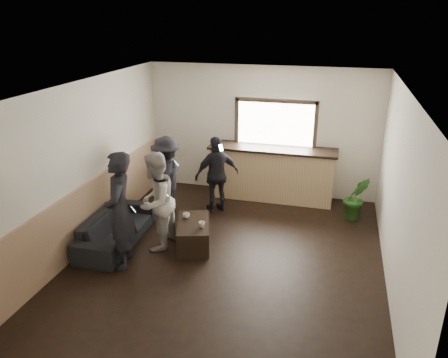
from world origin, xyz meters
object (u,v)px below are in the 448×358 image
(cup_b, at_px, (202,225))
(person_d, at_px, (217,175))
(bar_counter, at_px, (272,170))
(cup_a, at_px, (186,216))
(coffee_table, at_px, (193,233))
(sofa, at_px, (117,228))
(person_b, at_px, (156,202))
(person_a, at_px, (120,211))
(potted_plant, at_px, (356,198))
(person_c, at_px, (167,177))

(cup_b, bearing_deg, person_d, 96.67)
(bar_counter, distance_m, cup_a, 2.55)
(coffee_table, height_order, cup_b, cup_b)
(bar_counter, bearing_deg, coffee_table, -112.18)
(sofa, xyz_separation_m, coffee_table, (1.34, 0.25, -0.06))
(bar_counter, relative_size, person_b, 1.59)
(person_a, distance_m, person_d, 2.51)
(potted_plant, bearing_deg, cup_b, -142.46)
(cup_a, bearing_deg, cup_b, -35.57)
(bar_counter, bearing_deg, person_d, -135.64)
(bar_counter, height_order, coffee_table, bar_counter)
(cup_b, relative_size, person_a, 0.06)
(person_d, bearing_deg, bar_counter, -172.95)
(person_a, bearing_deg, potted_plant, 108.46)
(sofa, bearing_deg, person_a, -146.23)
(coffee_table, xyz_separation_m, person_b, (-0.58, -0.21, 0.63))
(coffee_table, relative_size, potted_plant, 1.10)
(coffee_table, bearing_deg, person_a, -135.33)
(person_b, bearing_deg, person_c, -161.06)
(coffee_table, bearing_deg, bar_counter, 67.82)
(person_c, bearing_deg, coffee_table, 35.72)
(bar_counter, distance_m, coffee_table, 2.63)
(bar_counter, height_order, person_a, bar_counter)
(person_a, height_order, person_d, person_a)
(cup_a, xyz_separation_m, person_d, (0.19, 1.33, 0.30))
(sofa, relative_size, person_c, 1.19)
(potted_plant, distance_m, person_d, 2.76)
(bar_counter, xyz_separation_m, potted_plant, (1.75, -0.60, -0.20))
(cup_a, distance_m, person_b, 0.65)
(coffee_table, bearing_deg, person_b, -159.52)
(potted_plant, height_order, person_d, person_d)
(coffee_table, relative_size, cup_a, 8.38)
(sofa, relative_size, person_a, 1.01)
(person_b, xyz_separation_m, person_d, (0.59, 1.68, -0.07))
(sofa, height_order, potted_plant, potted_plant)
(person_b, distance_m, person_d, 1.78)
(cup_b, distance_m, potted_plant, 3.19)
(bar_counter, distance_m, person_c, 2.31)
(cup_b, bearing_deg, cup_a, 144.43)
(person_a, bearing_deg, coffee_table, 116.59)
(bar_counter, relative_size, person_c, 1.68)
(bar_counter, bearing_deg, person_b, -120.72)
(bar_counter, distance_m, cup_b, 2.66)
(person_c, xyz_separation_m, person_d, (0.91, 0.41, -0.02))
(person_c, bearing_deg, cup_b, 38.16)
(sofa, bearing_deg, cup_b, -87.71)
(person_a, distance_m, person_c, 1.93)
(cup_a, height_order, person_d, person_d)
(potted_plant, bearing_deg, person_b, -148.59)
(sofa, xyz_separation_m, person_d, (1.36, 1.71, 0.50))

